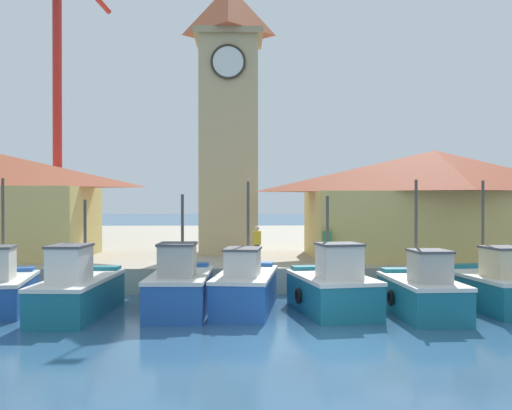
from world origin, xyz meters
The scene contains 13 objects.
ground_plane centered at (0.00, 0.00, 0.00)m, with size 300.00×300.00×0.00m, color #2D567A.
quay_wharf centered at (0.00, 28.34, 0.51)m, with size 120.00×40.00×1.02m, color #A89E89.
fishing_boat_left_inner centered at (-7.14, 4.22, 0.78)m, with size 2.04×5.19×3.72m.
fishing_boat_mid_left centered at (-3.91, 4.67, 0.81)m, with size 2.04×4.68×3.90m.
fishing_boat_center centered at (-1.73, 4.99, 0.77)m, with size 2.41×5.04×4.35m.
fishing_boat_mid_right centered at (1.12, 4.42, 0.80)m, with size 2.79×4.37×3.85m.
fishing_boat_right_inner centered at (3.92, 3.92, 0.75)m, with size 2.02×4.41×4.38m.
fishing_boat_right_outer centered at (6.69, 5.07, 0.75)m, with size 2.41×4.83×4.39m.
clock_tower centered at (-2.52, 15.17, 8.21)m, with size 3.38×3.38×15.18m.
warehouse_right centered at (7.28, 12.95, 3.60)m, with size 12.09×7.18×5.05m.
port_crane_far centered at (-13.07, 21.67, 8.19)m, with size 3.05×7.71×18.60m.
dock_worker_near_tower centered at (-1.24, 9.60, 1.86)m, with size 0.34×0.22×1.62m.
dock_worker_along_quay centered at (1.65, 9.37, 1.86)m, with size 0.34×0.22×1.62m.
Camera 1 is at (-1.86, -15.12, 3.70)m, focal length 42.00 mm.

